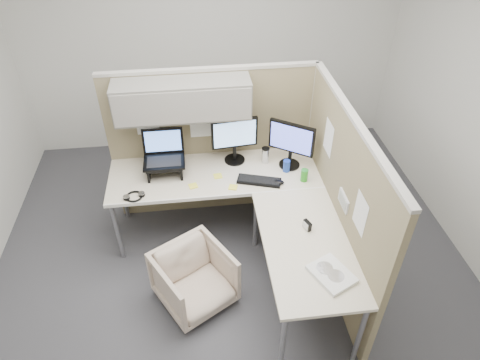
{
  "coord_description": "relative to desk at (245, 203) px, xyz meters",
  "views": [
    {
      "loc": [
        -0.26,
        -2.68,
        3.21
      ],
      "look_at": [
        0.1,
        0.25,
        0.85
      ],
      "focal_mm": 32.0,
      "sensor_mm": 36.0,
      "label": 1
    }
  ],
  "objects": [
    {
      "name": "office_chair",
      "position": [
        -0.49,
        -0.45,
        -0.39
      ],
      "size": [
        0.77,
        0.76,
        0.59
      ],
      "primitive_type": "imported",
      "rotation": [
        0.0,
        0.0,
        0.53
      ],
      "color": "beige",
      "rests_on": "ground"
    },
    {
      "name": "monitor_left",
      "position": [
        -0.02,
        0.59,
        0.32
      ],
      "size": [
        0.44,
        0.2,
        0.47
      ],
      "rotation": [
        0.0,
        0.0,
        0.1
      ],
      "color": "black",
      "rests_on": "desk"
    },
    {
      "name": "partition_right",
      "position": [
        0.78,
        -0.19,
        0.13
      ],
      "size": [
        0.07,
        2.03,
        1.63
      ],
      "color": "#897B5A",
      "rests_on": "ground"
    },
    {
      "name": "headphones",
      "position": [
        -0.96,
        0.14,
        0.06
      ],
      "size": [
        0.19,
        0.18,
        0.03
      ],
      "rotation": [
        0.0,
        0.0,
        0.22
      ],
      "color": "black",
      "rests_on": "desk"
    },
    {
      "name": "desk",
      "position": [
        0.0,
        0.0,
        0.0
      ],
      "size": [
        2.0,
        1.98,
        0.73
      ],
      "color": "beige",
      "rests_on": "ground"
    },
    {
      "name": "partition_back",
      "position": [
        -0.34,
        0.7,
        0.41
      ],
      "size": [
        2.0,
        0.36,
        1.63
      ],
      "color": "#897B5A",
      "rests_on": "ground"
    },
    {
      "name": "soda_can_silver",
      "position": [
        0.45,
        0.36,
        0.1
      ],
      "size": [
        0.07,
        0.07,
        0.12
      ],
      "primitive_type": "cylinder",
      "color": "#1E3FA5",
      "rests_on": "desk"
    },
    {
      "name": "keyboard",
      "position": [
        0.16,
        0.22,
        0.05
      ],
      "size": [
        0.42,
        0.25,
        0.02
      ],
      "primitive_type": "cube",
      "rotation": [
        0.0,
        0.0,
        -0.31
      ],
      "color": "black",
      "rests_on": "desk"
    },
    {
      "name": "paper_stack",
      "position": [
        0.51,
        -0.91,
        0.06
      ],
      "size": [
        0.35,
        0.38,
        0.03
      ],
      "rotation": [
        0.0,
        0.0,
        0.45
      ],
      "color": "white",
      "rests_on": "desk"
    },
    {
      "name": "laptop_station",
      "position": [
        -0.69,
        0.49,
        0.19
      ],
      "size": [
        0.38,
        0.32,
        0.39
      ],
      "color": "black",
      "rests_on": "desk"
    },
    {
      "name": "desk_clock",
      "position": [
        0.45,
        -0.42,
        0.08
      ],
      "size": [
        0.06,
        0.09,
        0.08
      ],
      "rotation": [
        0.0,
        0.0,
        -1.18
      ],
      "color": "black",
      "rests_on": "desk"
    },
    {
      "name": "mouse",
      "position": [
        0.34,
        0.17,
        0.06
      ],
      "size": [
        0.11,
        0.09,
        0.04
      ],
      "primitive_type": "ellipsoid",
      "rotation": [
        0.0,
        0.0,
        -0.24
      ],
      "color": "black",
      "rests_on": "desk"
    },
    {
      "name": "ground",
      "position": [
        -0.12,
        -0.13,
        -0.69
      ],
      "size": [
        4.5,
        4.5,
        0.0
      ],
      "primitive_type": "plane",
      "color": "#39383D",
      "rests_on": "ground"
    },
    {
      "name": "soda_can_green",
      "position": [
        0.58,
        0.2,
        0.1
      ],
      "size": [
        0.07,
        0.07,
        0.12
      ],
      "primitive_type": "cylinder",
      "color": "#268C1E",
      "rests_on": "desk"
    },
    {
      "name": "sticky_note_d",
      "position": [
        -0.21,
        0.35,
        0.05
      ],
      "size": [
        0.08,
        0.08,
        0.01
      ],
      "primitive_type": "cube",
      "rotation": [
        0.0,
        0.0,
        0.12
      ],
      "color": "#F6ED40",
      "rests_on": "desk"
    },
    {
      "name": "sticky_note_a",
      "position": [
        -0.44,
        0.24,
        0.05
      ],
      "size": [
        0.09,
        0.09,
        0.01
      ],
      "primitive_type": "cube",
      "rotation": [
        0.0,
        0.0,
        0.25
      ],
      "color": "#F6ED40",
      "rests_on": "desk"
    },
    {
      "name": "monitor_right",
      "position": [
        0.5,
        0.44,
        0.32
      ],
      "size": [
        0.38,
        0.28,
        0.47
      ],
      "rotation": [
        0.0,
        0.0,
        -0.6
      ],
      "color": "black",
      "rests_on": "desk"
    },
    {
      "name": "travel_mug",
      "position": [
        0.27,
        0.53,
        0.12
      ],
      "size": [
        0.08,
        0.08,
        0.16
      ],
      "color": "silver",
      "rests_on": "desk"
    },
    {
      "name": "sticky_note_b",
      "position": [
        -0.08,
        0.17,
        0.05
      ],
      "size": [
        0.09,
        0.09,
        0.01
      ],
      "primitive_type": "cube",
      "rotation": [
        0.0,
        0.0,
        -0.29
      ],
      "color": "#F6ED40",
      "rests_on": "desk"
    }
  ]
}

